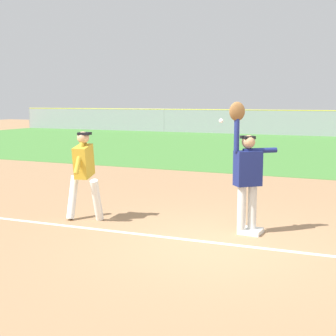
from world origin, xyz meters
The scene contains 9 objects.
ground_plane centered at (0.00, 0.00, 0.00)m, with size 77.55×77.55×0.00m, color #A37A54.
outfield_grass centered at (0.00, 16.20, 0.01)m, with size 48.91×17.73×0.01m, color #478438.
chalk_foul_line centered at (-3.65, -0.09, 0.00)m, with size 12.00×0.10×0.01m, color white.
first_base centered at (0.35, 0.81, 0.04)m, with size 0.38×0.38×0.08m, color white.
fielder centered at (0.27, 0.75, 1.12)m, with size 0.76×0.66×2.28m.
runner centered at (-2.82, 0.43, 1.00)m, with size 0.81×0.84×1.72m.
baseball centered at (-0.14, 0.55, 1.96)m, with size 0.07×0.07×0.07m, color white.
parked_car_tan centered at (-6.71, 29.18, 0.67)m, with size 4.59×2.51×1.25m.
parked_car_green centered at (-1.84, 28.47, 0.67)m, with size 4.43×2.18×1.25m.
Camera 1 is at (2.35, -7.32, 2.31)m, focal length 51.98 mm.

